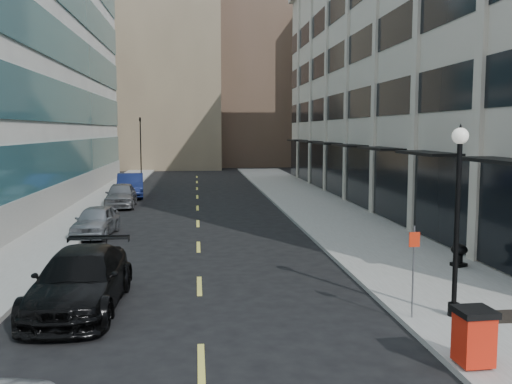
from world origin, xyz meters
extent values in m
cube|color=gray|center=(7.50, 20.00, 0.07)|extent=(5.00, 80.00, 0.15)
cube|color=gray|center=(-6.50, 20.00, 0.07)|extent=(3.00, 80.00, 0.15)
cube|color=#BBB09E|center=(17.00, 27.00, 9.00)|extent=(14.00, 46.00, 18.00)
cube|color=black|center=(10.02, 27.00, 2.00)|extent=(0.18, 46.00, 3.60)
cube|color=black|center=(10.03, 27.00, 6.50)|extent=(0.12, 46.00, 1.80)
cube|color=black|center=(10.03, 27.00, 10.00)|extent=(0.12, 46.00, 1.80)
cube|color=#BBB09E|center=(10.00, 10.00, 9.00)|extent=(0.35, 0.60, 18.00)
cube|color=#BBB09E|center=(10.00, 16.00, 9.00)|extent=(0.35, 0.60, 18.00)
cube|color=#BBB09E|center=(10.00, 22.00, 9.00)|extent=(0.35, 0.60, 18.00)
cube|color=#BBB09E|center=(10.00, 28.00, 9.00)|extent=(0.35, 0.60, 18.00)
cube|color=#BBB09E|center=(10.00, 34.00, 9.00)|extent=(0.35, 0.60, 18.00)
cube|color=#BBB09E|center=(10.00, 40.00, 9.00)|extent=(0.35, 0.60, 18.00)
cube|color=#BBB09E|center=(10.00, 46.00, 9.00)|extent=(0.35, 0.60, 18.00)
cube|color=black|center=(9.35, 7.00, 3.90)|extent=(1.30, 4.00, 0.12)
cube|color=black|center=(9.35, 13.00, 3.90)|extent=(1.30, 4.00, 0.12)
cube|color=black|center=(9.35, 19.00, 3.90)|extent=(1.30, 4.00, 0.12)
cube|color=black|center=(9.35, 25.00, 3.90)|extent=(1.30, 4.00, 0.12)
cube|color=black|center=(9.35, 31.00, 3.90)|extent=(1.30, 4.00, 0.12)
cube|color=black|center=(9.35, 37.00, 3.90)|extent=(1.30, 4.00, 0.12)
cube|color=black|center=(9.35, 43.00, 3.90)|extent=(1.30, 4.00, 0.12)
cube|color=gray|center=(-7.96, 27.00, 0.90)|extent=(0.20, 46.00, 1.80)
cube|color=#316A74|center=(-7.97, 27.00, 3.00)|extent=(0.14, 45.60, 2.40)
cube|color=#316A74|center=(-7.97, 27.00, 6.50)|extent=(0.14, 45.60, 2.40)
cube|color=#316A74|center=(-7.97, 27.00, 10.00)|extent=(0.14, 45.60, 2.40)
cube|color=#7F6E53|center=(-4.00, 68.00, 14.00)|extent=(14.00, 18.00, 28.00)
cube|color=brown|center=(8.00, 72.00, 17.00)|extent=(12.00, 16.00, 34.00)
cube|color=#7F6E53|center=(-14.00, 78.00, 11.00)|extent=(12.00, 14.00, 22.00)
cube|color=#BBB09E|center=(18.00, 66.00, 10.00)|extent=(10.00, 14.00, 20.00)
cube|color=black|center=(7.60, 3.80, 0.15)|extent=(1.40, 1.00, 0.01)
cube|color=#D8CC4C|center=(0.00, 2.00, 0.01)|extent=(0.15, 2.20, 0.01)
cube|color=#D8CC4C|center=(0.00, 8.00, 0.01)|extent=(0.15, 2.20, 0.01)
cube|color=#D8CC4C|center=(0.00, 14.00, 0.01)|extent=(0.15, 2.20, 0.01)
cube|color=#D8CC4C|center=(0.00, 20.00, 0.01)|extent=(0.15, 2.20, 0.01)
cube|color=#D8CC4C|center=(0.00, 26.00, 0.01)|extent=(0.15, 2.20, 0.01)
cube|color=#D8CC4C|center=(0.00, 32.00, 0.01)|extent=(0.15, 2.20, 0.01)
cube|color=#D8CC4C|center=(0.00, 38.00, 0.01)|extent=(0.15, 2.20, 0.01)
cube|color=#D8CC4C|center=(0.00, 44.00, 0.01)|extent=(0.15, 2.20, 0.01)
cube|color=#D8CC4C|center=(0.00, 50.00, 0.01)|extent=(0.15, 2.20, 0.01)
cylinder|color=black|center=(-5.50, 48.00, 3.00)|extent=(0.12, 0.12, 6.00)
imported|color=black|center=(-5.50, 48.00, 5.99)|extent=(0.66, 0.66, 1.98)
imported|color=black|center=(-3.20, 6.00, 0.80)|extent=(2.41, 5.57, 1.60)
imported|color=gray|center=(-4.67, 17.03, 0.69)|extent=(1.93, 4.18, 1.39)
imported|color=#141E4D|center=(-4.80, 32.22, 0.86)|extent=(2.31, 5.37, 1.72)
imported|color=slate|center=(-4.80, 27.00, 0.77)|extent=(2.00, 4.59, 1.54)
cube|color=red|center=(5.40, 1.00, 0.72)|extent=(0.67, 0.67, 1.03)
cube|color=black|center=(5.40, 1.00, 1.26)|extent=(0.75, 0.75, 0.12)
cylinder|color=black|center=(5.19, 1.34, 0.26)|extent=(0.06, 0.23, 0.23)
cylinder|color=black|center=(5.61, 1.34, 0.26)|extent=(0.06, 0.23, 0.23)
cylinder|color=black|center=(6.40, 4.00, 0.32)|extent=(0.29, 0.29, 0.33)
cylinder|color=black|center=(6.40, 4.00, 2.45)|extent=(0.13, 0.13, 4.23)
sphere|color=silver|center=(6.40, 4.00, 4.70)|extent=(0.40, 0.40, 0.40)
cone|color=black|center=(6.40, 4.00, 4.93)|extent=(0.11, 0.11, 0.17)
cylinder|color=slate|center=(5.30, 3.98, 1.32)|extent=(0.04, 0.04, 2.33)
cube|color=red|center=(5.30, 3.96, 2.14)|extent=(0.27, 0.03, 0.37)
cube|color=black|center=(8.95, 9.06, 0.21)|extent=(0.54, 0.54, 0.12)
cylinder|color=black|center=(8.95, 9.06, 0.45)|extent=(0.26, 0.26, 0.40)
ellipsoid|color=black|center=(8.95, 9.06, 0.73)|extent=(0.56, 0.56, 0.39)
camera|label=1|loc=(-0.06, -9.43, 4.84)|focal=40.00mm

